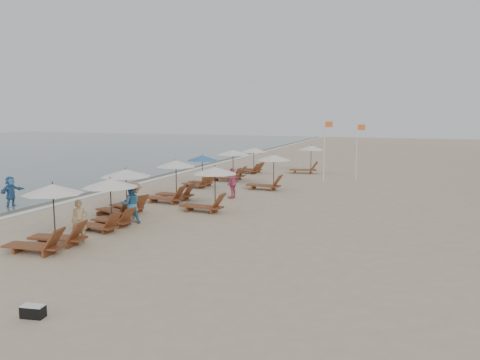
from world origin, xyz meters
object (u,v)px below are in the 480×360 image
(beachgoer_mid_b, at_px, (135,202))
(lounger_station_3, at_px, (172,183))
(waterline_walker, at_px, (11,192))
(flag_pole_near, at_px, (325,147))
(lounger_station_6, at_px, (251,160))
(inland_station_0, at_px, (208,186))
(beachgoer_far_a, at_px, (233,183))
(inland_station_2, at_px, (307,157))
(beachgoer_mid_a, at_px, (131,204))
(duffel_bag, at_px, (33,311))
(lounger_station_4, at_px, (200,171))
(lounger_station_1, at_px, (107,203))
(lounger_station_0, at_px, (48,221))
(lounger_station_5, at_px, (230,166))
(beachgoer_near, at_px, (80,221))
(inland_station_1, at_px, (269,170))
(lounger_station_2, at_px, (122,191))

(beachgoer_mid_b, bearing_deg, lounger_station_3, -28.18)
(waterline_walker, distance_m, flag_pole_near, 20.26)
(lounger_station_3, bearing_deg, flag_pole_near, 59.04)
(lounger_station_6, bearing_deg, inland_station_0, -78.91)
(waterline_walker, relative_size, flag_pole_near, 0.37)
(waterline_walker, bearing_deg, beachgoer_far_a, -57.28)
(lounger_station_6, xyz_separation_m, inland_station_2, (4.27, 1.45, 0.23))
(flag_pole_near, bearing_deg, beachgoer_mid_a, -109.19)
(lounger_station_6, xyz_separation_m, waterline_walker, (-7.08, -17.71, -0.25))
(inland_station_2, xyz_separation_m, duffel_bag, (-0.21, -29.41, -1.13))
(inland_station_0, height_order, duffel_bag, inland_station_0)
(lounger_station_4, height_order, inland_station_0, inland_station_0)
(lounger_station_1, relative_size, inland_station_0, 0.91)
(inland_station_0, bearing_deg, lounger_station_1, -117.77)
(flag_pole_near, bearing_deg, lounger_station_0, -106.50)
(lounger_station_1, relative_size, waterline_walker, 1.58)
(lounger_station_0, relative_size, beachgoer_mid_b, 1.47)
(beachgoer_far_a, bearing_deg, lounger_station_4, -120.79)
(lounger_station_5, bearing_deg, waterline_walker, -118.06)
(beachgoer_far_a, xyz_separation_m, duffel_bag, (1.30, -16.66, -0.72))
(inland_station_2, bearing_deg, beachgoer_near, -98.60)
(beachgoer_mid_a, relative_size, beachgoer_mid_b, 0.98)
(lounger_station_1, relative_size, inland_station_1, 0.90)
(beachgoer_near, relative_size, duffel_bag, 2.76)
(beachgoer_near, relative_size, beachgoer_mid_b, 0.91)
(waterline_walker, height_order, duffel_bag, waterline_walker)
(lounger_station_4, bearing_deg, inland_station_1, 6.06)
(lounger_station_5, height_order, inland_station_2, inland_station_2)
(lounger_station_3, bearing_deg, beachgoer_far_a, 36.91)
(lounger_station_1, distance_m, lounger_station_2, 3.04)
(lounger_station_1, xyz_separation_m, duffel_bag, (3.60, -7.98, -0.98))
(lounger_station_6, height_order, inland_station_0, inland_station_0)
(lounger_station_2, relative_size, beachgoer_mid_b, 1.51)
(waterline_walker, bearing_deg, lounger_station_2, -85.41)
(lounger_station_4, relative_size, flag_pole_near, 0.53)
(beachgoer_mid_a, bearing_deg, beachgoer_mid_b, -130.98)
(beachgoer_near, xyz_separation_m, beachgoer_mid_a, (0.09, 3.31, 0.06))
(lounger_station_0, height_order, lounger_station_3, lounger_station_0)
(lounger_station_5, relative_size, inland_station_0, 0.99)
(lounger_station_3, distance_m, lounger_station_5, 8.80)
(lounger_station_6, bearing_deg, flag_pole_near, -22.65)
(lounger_station_4, distance_m, beachgoer_mid_a, 10.73)
(inland_station_1, height_order, beachgoer_mid_a, inland_station_1)
(lounger_station_1, relative_size, lounger_station_3, 0.96)
(beachgoer_near, relative_size, flag_pole_near, 0.37)
(lounger_station_2, height_order, lounger_station_3, lounger_station_3)
(duffel_bag, bearing_deg, flag_pole_near, 84.72)
(inland_station_0, bearing_deg, lounger_station_6, 101.09)
(lounger_station_6, height_order, beachgoer_mid_b, lounger_station_6)
(inland_station_0, xyz_separation_m, waterline_walker, (-10.06, -2.52, -0.48))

